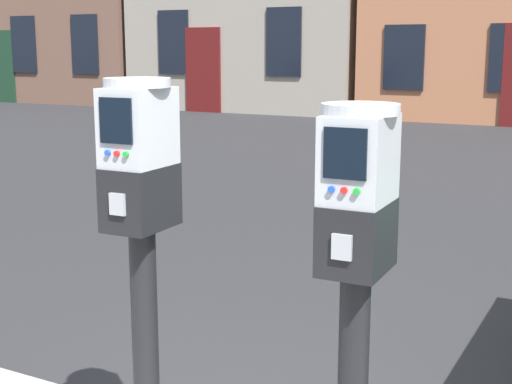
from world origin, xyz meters
name	(u,v)px	position (x,y,z in m)	size (l,w,h in m)	color
parking_meter_near_kerb	(141,210)	(-0.32, -0.17, 1.10)	(0.22, 0.26, 1.39)	black
parking_meter_twin_adjacent	(357,250)	(0.43, -0.17, 1.06)	(0.22, 0.26, 1.34)	black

